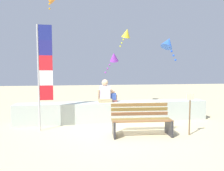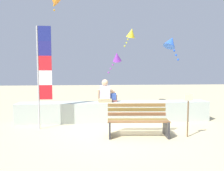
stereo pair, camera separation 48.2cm
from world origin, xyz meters
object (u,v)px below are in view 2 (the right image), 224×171
kite_yellow (131,33)px  park_bench (138,121)px  person_child (113,97)px  kite_purple (117,57)px  person_adult (105,93)px  kite_blue (171,42)px  sign_post (188,112)px  flag_banner (43,69)px

kite_yellow → park_bench: bearing=-98.3°
park_bench → kite_yellow: kite_yellow is taller
person_child → kite_purple: kite_purple is taller
person_adult → park_bench: bearing=-62.3°
kite_yellow → kite_purple: kite_yellow is taller
person_adult → kite_blue: 3.34m
kite_blue → kite_purple: (-2.01, 1.31, -0.50)m
person_child → kite_blue: bearing=13.7°
person_child → kite_yellow: (1.27, 3.37, 2.99)m
kite_purple → sign_post: bearing=-67.3°
person_adult → sign_post: size_ratio=0.69×
kite_yellow → flag_banner: bearing=-130.6°
flag_banner → sign_post: size_ratio=2.68×
kite_blue → kite_purple: kite_blue is taller
person_child → flag_banner: (-2.27, -0.77, 1.02)m
flag_banner → kite_blue: kite_blue is taller
person_adult → flag_banner: 2.29m
person_adult → kite_yellow: (1.58, 3.37, 2.85)m
kite_yellow → kite_purple: 2.25m
kite_purple → flag_banner: bearing=-134.4°
kite_yellow → sign_post: (0.63, -5.23, -3.17)m
person_child → kite_yellow: size_ratio=0.42×
person_adult → kite_purple: size_ratio=0.80×
park_bench → kite_yellow: bearing=81.7°
person_child → kite_blue: size_ratio=0.42×
kite_blue → sign_post: bearing=-100.4°
person_child → kite_blue: kite_blue is taller
kite_yellow → kite_blue: (1.07, -2.79, -0.90)m
kite_yellow → person_adult: bearing=-115.1°
kite_blue → kite_purple: bearing=146.9°
kite_blue → kite_purple: 2.45m
person_adult → person_child: person_adult is taller
person_adult → kite_yellow: kite_yellow is taller
person_adult → kite_purple: bearing=71.3°
sign_post → flag_banner: bearing=165.4°
flag_banner → sign_post: flag_banner is taller
person_child → kite_purple: size_ratio=0.43×
flag_banner → kite_purple: (2.61, 2.66, 0.58)m
flag_banner → kite_purple: bearing=45.6°
flag_banner → kite_yellow: bearing=49.4°
kite_purple → kite_blue: bearing=-33.1°
park_bench → flag_banner: flag_banner is taller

